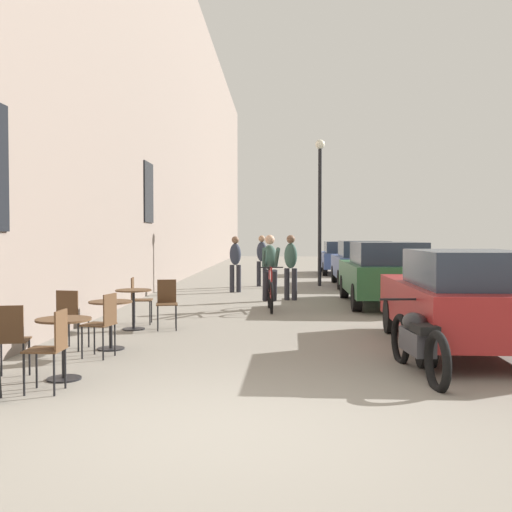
# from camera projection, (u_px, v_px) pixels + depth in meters

# --- Properties ---
(ground_plane) EXTENTS (88.00, 88.00, 0.00)m
(ground_plane) POSITION_uv_depth(u_px,v_px,m) (219.00, 429.00, 5.25)
(ground_plane) COLOR gray
(building_facade_left) EXTENTS (0.54, 68.00, 12.38)m
(building_facade_left) POSITION_uv_depth(u_px,v_px,m) (155.00, 95.00, 19.16)
(building_facade_left) COLOR gray
(building_facade_left) RESTS_ON ground_plane
(cafe_table_near) EXTENTS (0.64, 0.64, 0.72)m
(cafe_table_near) POSITION_uv_depth(u_px,v_px,m) (64.00, 335.00, 7.04)
(cafe_table_near) COLOR black
(cafe_table_near) RESTS_ON ground_plane
(cafe_chair_near_toward_street) EXTENTS (0.45, 0.45, 0.89)m
(cafe_chair_near_toward_street) POSITION_uv_depth(u_px,v_px,m) (10.00, 336.00, 6.99)
(cafe_chair_near_toward_street) COLOR black
(cafe_chair_near_toward_street) RESTS_ON ground_plane
(cafe_chair_near_toward_wall) EXTENTS (0.38, 0.38, 0.89)m
(cafe_chair_near_toward_wall) POSITION_uv_depth(u_px,v_px,m) (52.00, 345.00, 6.47)
(cafe_chair_near_toward_wall) COLOR black
(cafe_chair_near_toward_wall) RESTS_ON ground_plane
(cafe_table_mid) EXTENTS (0.64, 0.64, 0.72)m
(cafe_table_mid) POSITION_uv_depth(u_px,v_px,m) (111.00, 314.00, 8.92)
(cafe_table_mid) COLOR black
(cafe_table_mid) RESTS_ON ground_plane
(cafe_chair_mid_toward_street) EXTENTS (0.44, 0.44, 0.89)m
(cafe_chair_mid_toward_street) POSITION_uv_depth(u_px,v_px,m) (71.00, 315.00, 8.87)
(cafe_chair_mid_toward_street) COLOR black
(cafe_chair_mid_toward_street) RESTS_ON ground_plane
(cafe_chair_mid_toward_wall) EXTENTS (0.46, 0.46, 0.89)m
(cafe_chair_mid_toward_wall) POSITION_uv_depth(u_px,v_px,m) (103.00, 321.00, 8.30)
(cafe_chair_mid_toward_wall) COLOR black
(cafe_chair_mid_toward_wall) RESTS_ON ground_plane
(cafe_table_far) EXTENTS (0.64, 0.64, 0.72)m
(cafe_table_far) POSITION_uv_depth(u_px,v_px,m) (134.00, 301.00, 10.81)
(cafe_table_far) COLOR black
(cafe_table_far) RESTS_ON ground_plane
(cafe_chair_far_toward_street) EXTENTS (0.42, 0.42, 0.89)m
(cafe_chair_far_toward_street) POSITION_uv_depth(u_px,v_px,m) (138.00, 297.00, 11.48)
(cafe_chair_far_toward_street) COLOR black
(cafe_chair_far_toward_street) RESTS_ON ground_plane
(cafe_chair_far_toward_wall) EXTENTS (0.44, 0.44, 0.89)m
(cafe_chair_far_toward_wall) POSITION_uv_depth(u_px,v_px,m) (167.00, 301.00, 10.86)
(cafe_chair_far_toward_wall) COLOR black
(cafe_chair_far_toward_wall) RESTS_ON ground_plane
(cyclist_on_bicycle) EXTENTS (0.52, 1.76, 1.74)m
(cyclist_on_bicycle) POSITION_uv_depth(u_px,v_px,m) (270.00, 274.00, 13.67)
(cyclist_on_bicycle) COLOR black
(cyclist_on_bicycle) RESTS_ON ground_plane
(pedestrian_near) EXTENTS (0.38, 0.30, 1.71)m
(pedestrian_near) POSITION_uv_depth(u_px,v_px,m) (291.00, 263.00, 15.70)
(pedestrian_near) COLOR #26262D
(pedestrian_near) RESTS_ON ground_plane
(pedestrian_mid) EXTENTS (0.38, 0.30, 1.67)m
(pedestrian_mid) POSITION_uv_depth(u_px,v_px,m) (235.00, 261.00, 17.91)
(pedestrian_mid) COLOR #26262D
(pedestrian_mid) RESTS_ON ground_plane
(pedestrian_far) EXTENTS (0.36, 0.27, 1.70)m
(pedestrian_far) POSITION_uv_depth(u_px,v_px,m) (262.00, 258.00, 20.04)
(pedestrian_far) COLOR #26262D
(pedestrian_far) RESTS_ON ground_plane
(street_lamp) EXTENTS (0.32, 0.32, 4.90)m
(street_lamp) POSITION_uv_depth(u_px,v_px,m) (320.00, 193.00, 20.11)
(street_lamp) COLOR black
(street_lamp) RESTS_ON ground_plane
(parked_car_nearest) EXTENTS (1.83, 4.20, 1.48)m
(parked_car_nearest) POSITION_uv_depth(u_px,v_px,m) (461.00, 298.00, 8.87)
(parked_car_nearest) COLOR maroon
(parked_car_nearest) RESTS_ON ground_plane
(parked_car_second) EXTENTS (1.87, 4.34, 1.54)m
(parked_car_second) POSITION_uv_depth(u_px,v_px,m) (384.00, 272.00, 14.63)
(parked_car_second) COLOR #23512D
(parked_car_second) RESTS_ON ground_plane
(parked_car_third) EXTENTS (1.87, 4.30, 1.52)m
(parked_car_third) POSITION_uv_depth(u_px,v_px,m) (362.00, 263.00, 20.08)
(parked_car_third) COLOR #384C84
(parked_car_third) RESTS_ON ground_plane
(parked_car_fourth) EXTENTS (1.76, 4.07, 1.44)m
(parked_car_fourth) POSITION_uv_depth(u_px,v_px,m) (341.00, 257.00, 26.45)
(parked_car_fourth) COLOR #384C84
(parked_car_fourth) RESTS_ON ground_plane
(parked_motorcycle) EXTENTS (0.62, 2.15, 0.92)m
(parked_motorcycle) POSITION_uv_depth(u_px,v_px,m) (418.00, 341.00, 7.30)
(parked_motorcycle) COLOR black
(parked_motorcycle) RESTS_ON ground_plane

